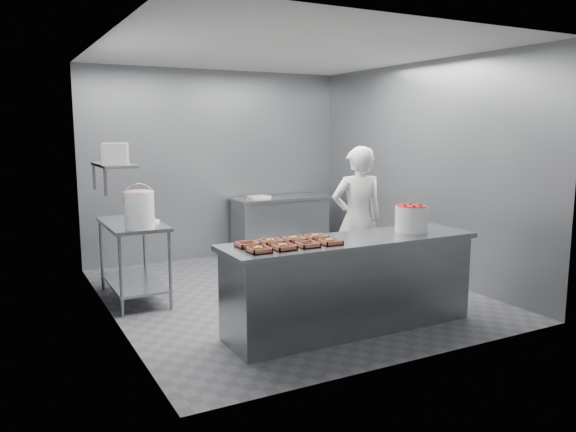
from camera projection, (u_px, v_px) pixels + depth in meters
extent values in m
plane|color=#4C4C51|center=(286.00, 293.00, 6.71)|extent=(4.50, 4.50, 0.00)
plane|color=white|center=(286.00, 51.00, 6.27)|extent=(4.50, 4.50, 0.00)
cube|color=slate|center=(217.00, 165.00, 8.45)|extent=(4.00, 0.04, 2.80)
cube|color=slate|center=(108.00, 184.00, 5.56)|extent=(0.04, 4.50, 2.80)
cube|color=slate|center=(420.00, 170.00, 7.42)|extent=(0.04, 4.50, 2.80)
cube|color=slate|center=(351.00, 241.00, 5.39)|extent=(2.60, 0.70, 0.05)
cube|color=slate|center=(351.00, 286.00, 5.46)|extent=(2.50, 0.64, 0.85)
cube|color=slate|center=(132.00, 224.00, 6.33)|extent=(0.60, 1.20, 0.04)
cube|color=slate|center=(135.00, 282.00, 6.43)|extent=(0.56, 1.15, 0.03)
cylinder|color=slate|center=(121.00, 276.00, 5.79)|extent=(0.04, 0.04, 0.88)
cylinder|color=slate|center=(170.00, 270.00, 6.03)|extent=(0.04, 0.04, 0.88)
cylinder|color=slate|center=(101.00, 255.00, 6.77)|extent=(0.04, 0.04, 0.88)
cylinder|color=slate|center=(145.00, 250.00, 7.01)|extent=(0.04, 0.04, 0.88)
cube|color=slate|center=(280.00, 199.00, 8.65)|extent=(1.50, 0.60, 0.05)
cube|color=slate|center=(280.00, 227.00, 8.72)|extent=(1.44, 0.55, 0.85)
cube|color=slate|center=(114.00, 165.00, 6.15)|extent=(0.35, 0.90, 0.03)
cube|color=tan|center=(259.00, 250.00, 4.79)|extent=(0.18, 0.18, 0.04)
cube|color=white|center=(263.00, 250.00, 4.83)|extent=(0.10, 0.06, 0.00)
ellipsoid|color=#A96F2A|center=(258.00, 249.00, 4.79)|extent=(0.10, 0.10, 0.05)
cube|color=tan|center=(284.00, 247.00, 4.91)|extent=(0.18, 0.18, 0.04)
cube|color=white|center=(288.00, 247.00, 4.94)|extent=(0.10, 0.06, 0.00)
ellipsoid|color=#A96F2A|center=(283.00, 246.00, 4.90)|extent=(0.10, 0.10, 0.05)
cube|color=tan|center=(308.00, 244.00, 5.02)|extent=(0.18, 0.18, 0.04)
cube|color=white|center=(311.00, 245.00, 5.05)|extent=(0.10, 0.06, 0.00)
cube|color=tan|center=(330.00, 242.00, 5.13)|extent=(0.18, 0.18, 0.04)
cube|color=white|center=(334.00, 242.00, 5.16)|extent=(0.10, 0.06, 0.00)
ellipsoid|color=#A96F2A|center=(329.00, 241.00, 5.12)|extent=(0.10, 0.10, 0.05)
cube|color=tan|center=(247.00, 244.00, 5.01)|extent=(0.18, 0.18, 0.04)
cube|color=white|center=(251.00, 245.00, 5.05)|extent=(0.10, 0.06, 0.00)
cube|color=tan|center=(271.00, 242.00, 5.12)|extent=(0.18, 0.18, 0.04)
cube|color=white|center=(275.00, 242.00, 5.16)|extent=(0.10, 0.06, 0.00)
ellipsoid|color=#A96F2A|center=(270.00, 241.00, 5.12)|extent=(0.10, 0.10, 0.05)
cube|color=tan|center=(294.00, 240.00, 5.24)|extent=(0.18, 0.18, 0.04)
cube|color=white|center=(298.00, 240.00, 5.27)|extent=(0.10, 0.06, 0.00)
ellipsoid|color=#A96F2A|center=(293.00, 239.00, 5.23)|extent=(0.10, 0.10, 0.05)
cube|color=tan|center=(316.00, 237.00, 5.35)|extent=(0.18, 0.18, 0.04)
cube|color=white|center=(319.00, 238.00, 5.38)|extent=(0.10, 0.06, 0.00)
ellipsoid|color=#A96F2A|center=(315.00, 236.00, 5.34)|extent=(0.10, 0.10, 0.05)
imported|color=white|center=(357.00, 219.00, 6.70)|extent=(0.71, 0.55, 1.74)
cylinder|color=white|center=(411.00, 219.00, 5.72)|extent=(0.33, 0.33, 0.26)
cylinder|color=red|center=(412.00, 207.00, 5.70)|extent=(0.31, 0.31, 0.04)
cylinder|color=white|center=(139.00, 210.00, 5.90)|extent=(0.31, 0.31, 0.39)
cylinder|color=pink|center=(138.00, 192.00, 5.87)|extent=(0.29, 0.29, 0.02)
torus|color=slate|center=(139.00, 199.00, 5.89)|extent=(0.33, 0.01, 0.33)
cylinder|color=white|center=(147.00, 222.00, 6.30)|extent=(0.36, 0.36, 0.02)
cube|color=#CCB28C|center=(136.00, 215.00, 6.77)|extent=(0.16, 0.14, 0.02)
cube|color=gray|center=(115.00, 154.00, 6.03)|extent=(0.34, 0.36, 0.23)
cube|color=silver|center=(259.00, 197.00, 8.47)|extent=(0.31, 0.24, 0.04)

